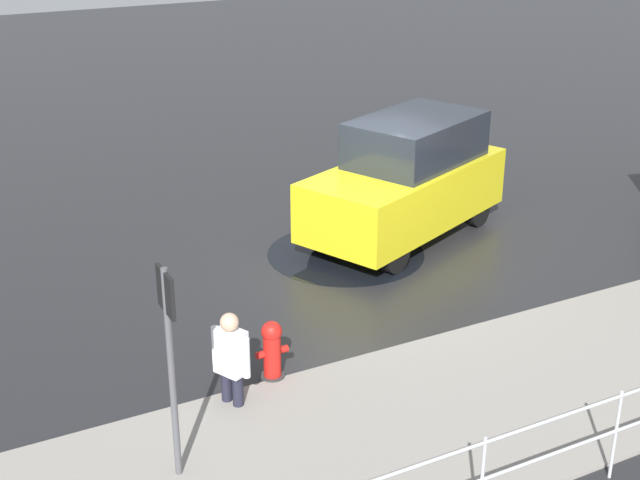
{
  "coord_description": "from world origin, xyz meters",
  "views": [
    {
      "loc": [
        6.89,
        11.31,
        5.9
      ],
      "look_at": [
        1.35,
        0.73,
        0.9
      ],
      "focal_mm": 50.0,
      "sensor_mm": 36.0,
      "label": 1
    }
  ],
  "objects": [
    {
      "name": "kerb_strip",
      "position": [
        0.0,
        4.2,
        0.02
      ],
      "size": [
        24.0,
        3.2,
        0.04
      ],
      "primitive_type": "cube",
      "color": "gray",
      "rests_on": "ground"
    },
    {
      "name": "puddle_patch",
      "position": [
        0.25,
        -0.46,
        0.0
      ],
      "size": [
        2.6,
        2.6,
        0.01
      ],
      "primitive_type": "cylinder",
      "color": "black",
      "rests_on": "ground"
    },
    {
      "name": "fire_hydrant",
      "position": [
        2.97,
        2.54,
        0.4
      ],
      "size": [
        0.42,
        0.31,
        0.8
      ],
      "color": "red",
      "rests_on": "ground"
    },
    {
      "name": "pedestrian",
      "position": [
        3.63,
        2.85,
        0.68
      ],
      "size": [
        0.37,
        0.52,
        1.22
      ],
      "color": "silver",
      "rests_on": "ground"
    },
    {
      "name": "ground_plane",
      "position": [
        0.0,
        0.0,
        0.0
      ],
      "size": [
        60.0,
        60.0,
        0.0
      ],
      "primitive_type": "plane",
      "color": "black"
    },
    {
      "name": "sign_post",
      "position": [
        4.64,
        3.83,
        1.58
      ],
      "size": [
        0.07,
        0.44,
        2.4
      ],
      "color": "#4C4C51",
      "rests_on": "ground"
    },
    {
      "name": "moving_hatchback",
      "position": [
        -1.05,
        -0.68,
        1.03
      ],
      "size": [
        4.25,
        3.1,
        2.06
      ],
      "color": "yellow",
      "rests_on": "ground"
    }
  ]
}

